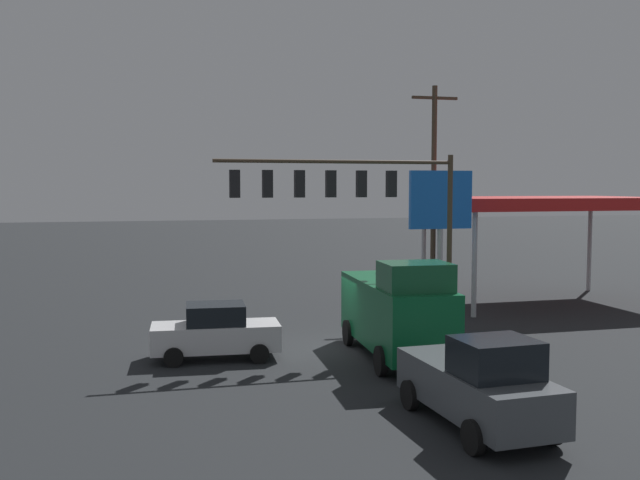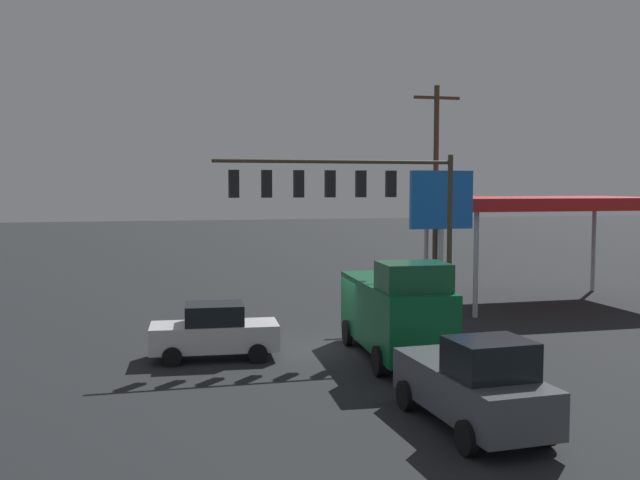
{
  "view_description": "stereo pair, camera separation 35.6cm",
  "coord_description": "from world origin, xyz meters",
  "px_view_note": "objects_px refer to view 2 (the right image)",
  "views": [
    {
      "loc": [
        7.23,
        25.44,
        6.02
      ],
      "look_at": [
        0.0,
        -2.0,
        3.85
      ],
      "focal_mm": 40.0,
      "sensor_mm": 36.0,
      "label": 1
    },
    {
      "loc": [
        6.89,
        25.53,
        6.02
      ],
      "look_at": [
        0.0,
        -2.0,
        3.85
      ],
      "focal_mm": 40.0,
      "sensor_mm": 36.0,
      "label": 2
    }
  ],
  "objects_px": {
    "utility_pole": "(436,191)",
    "delivery_truck": "(396,311)",
    "price_sign": "(441,209)",
    "sedan_waiting": "(214,331)",
    "pickup_parked": "(474,385)",
    "traffic_signal_assembly": "(349,196)"
  },
  "relations": [
    {
      "from": "traffic_signal_assembly",
      "to": "sedan_waiting",
      "type": "height_order",
      "value": "traffic_signal_assembly"
    },
    {
      "from": "traffic_signal_assembly",
      "to": "pickup_parked",
      "type": "bearing_deg",
      "value": 92.16
    },
    {
      "from": "traffic_signal_assembly",
      "to": "pickup_parked",
      "type": "relative_size",
      "value": 1.75
    },
    {
      "from": "delivery_truck",
      "to": "pickup_parked",
      "type": "relative_size",
      "value": 1.31
    },
    {
      "from": "delivery_truck",
      "to": "sedan_waiting",
      "type": "xyz_separation_m",
      "value": [
        6.09,
        -1.62,
        -0.74
      ]
    },
    {
      "from": "delivery_truck",
      "to": "pickup_parked",
      "type": "distance_m",
      "value": 7.24
    },
    {
      "from": "sedan_waiting",
      "to": "price_sign",
      "type": "bearing_deg",
      "value": -157.52
    },
    {
      "from": "utility_pole",
      "to": "delivery_truck",
      "type": "height_order",
      "value": "utility_pole"
    },
    {
      "from": "traffic_signal_assembly",
      "to": "utility_pole",
      "type": "distance_m",
      "value": 10.2
    },
    {
      "from": "sedan_waiting",
      "to": "pickup_parked",
      "type": "relative_size",
      "value": 0.85
    },
    {
      "from": "pickup_parked",
      "to": "traffic_signal_assembly",
      "type": "bearing_deg",
      "value": 179.42
    },
    {
      "from": "pickup_parked",
      "to": "delivery_truck",
      "type": "bearing_deg",
      "value": 172.68
    },
    {
      "from": "sedan_waiting",
      "to": "pickup_parked",
      "type": "distance_m",
      "value": 10.4
    },
    {
      "from": "utility_pole",
      "to": "price_sign",
      "type": "bearing_deg",
      "value": 69.2
    },
    {
      "from": "utility_pole",
      "to": "price_sign",
      "type": "relative_size",
      "value": 1.65
    },
    {
      "from": "traffic_signal_assembly",
      "to": "utility_pole",
      "type": "bearing_deg",
      "value": -131.4
    },
    {
      "from": "utility_pole",
      "to": "sedan_waiting",
      "type": "height_order",
      "value": "utility_pole"
    },
    {
      "from": "utility_pole",
      "to": "delivery_truck",
      "type": "bearing_deg",
      "value": 60.26
    },
    {
      "from": "delivery_truck",
      "to": "sedan_waiting",
      "type": "height_order",
      "value": "delivery_truck"
    },
    {
      "from": "price_sign",
      "to": "delivery_truck",
      "type": "xyz_separation_m",
      "value": [
        3.8,
        4.89,
        -3.35
      ]
    },
    {
      "from": "pickup_parked",
      "to": "sedan_waiting",
      "type": "bearing_deg",
      "value": -150.74
    },
    {
      "from": "traffic_signal_assembly",
      "to": "sedan_waiting",
      "type": "distance_m",
      "value": 7.01
    }
  ]
}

